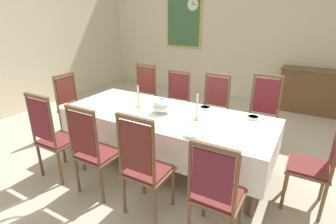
{
  "coord_description": "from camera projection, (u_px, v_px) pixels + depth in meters",
  "views": [
    {
      "loc": [
        1.62,
        -3.06,
        2.01
      ],
      "look_at": [
        0.05,
        -0.32,
        0.78
      ],
      "focal_mm": 28.0,
      "sensor_mm": 36.0,
      "label": 1
    }
  ],
  "objects": [
    {
      "name": "dining_table",
      "position": [
        166.0,
        118.0,
        3.48
      ],
      "size": [
        2.78,
        1.11,
        0.74
      ],
      "color": "brown",
      "rests_on": "ground"
    },
    {
      "name": "soup_tureen",
      "position": [
        162.0,
        106.0,
        3.44
      ],
      "size": [
        0.25,
        0.25,
        0.21
      ],
      "color": "white",
      "rests_on": "tablecloth"
    },
    {
      "name": "bowl_far_left",
      "position": [
        205.0,
        108.0,
        3.6
      ],
      "size": [
        0.15,
        0.15,
        0.03
      ],
      "color": "white",
      "rests_on": "tablecloth"
    },
    {
      "name": "chair_head_west",
      "position": [
        73.0,
        105.0,
        4.35
      ],
      "size": [
        0.42,
        0.44,
        1.05
      ],
      "rotation": [
        0.0,
        0.0,
        -1.57
      ],
      "color": "brown",
      "rests_on": "ground"
    },
    {
      "name": "back_wall",
      "position": [
        244.0,
        25.0,
        5.97
      ],
      "size": [
        7.19,
        0.08,
        3.39
      ],
      "primitive_type": "cube",
      "color": "beige",
      "rests_on": "ground"
    },
    {
      "name": "chair_south_a",
      "position": [
        53.0,
        136.0,
        3.22
      ],
      "size": [
        0.44,
        0.42,
        1.13
      ],
      "color": "brown",
      "rests_on": "ground"
    },
    {
      "name": "left_wall",
      "position": [
        10.0,
        28.0,
        5.02
      ],
      "size": [
        0.08,
        6.43,
        3.39
      ],
      "primitive_type": "cube",
      "color": "beige",
      "rests_on": "ground"
    },
    {
      "name": "bowl_near_right",
      "position": [
        253.0,
        117.0,
        3.28
      ],
      "size": [
        0.15,
        0.15,
        0.03
      ],
      "color": "white",
      "rests_on": "tablecloth"
    },
    {
      "name": "candlestick_east",
      "position": [
        197.0,
        110.0,
        3.2
      ],
      "size": [
        0.07,
        0.07,
        0.34
      ],
      "color": "gold",
      "rests_on": "tablecloth"
    },
    {
      "name": "spoon_primary",
      "position": [
        202.0,
        137.0,
        2.78
      ],
      "size": [
        0.04,
        0.18,
        0.01
      ],
      "rotation": [
        0.0,
        0.0,
        -0.15
      ],
      "color": "gold",
      "rests_on": "tablecloth"
    },
    {
      "name": "ground",
      "position": [
        176.0,
        154.0,
        3.96
      ],
      "size": [
        7.19,
        6.43,
        0.04
      ],
      "primitive_type": "cube",
      "color": "#BAAC97"
    },
    {
      "name": "chair_north_b",
      "position": [
        175.0,
        102.0,
        4.47
      ],
      "size": [
        0.44,
        0.42,
        1.07
      ],
      "rotation": [
        0.0,
        0.0,
        3.14
      ],
      "color": "brown",
      "rests_on": "ground"
    },
    {
      "name": "sideboard",
      "position": [
        316.0,
        92.0,
        5.38
      ],
      "size": [
        1.44,
        0.48,
        0.9
      ],
      "rotation": [
        0.0,
        0.0,
        3.14
      ],
      "color": "brown",
      "rests_on": "ground"
    },
    {
      "name": "spoon_secondary",
      "position": [
        263.0,
        119.0,
        3.25
      ],
      "size": [
        0.06,
        0.17,
        0.01
      ],
      "rotation": [
        0.0,
        0.0,
        -0.27
      ],
      "color": "gold",
      "rests_on": "tablecloth"
    },
    {
      "name": "mounted_clock",
      "position": [
        193.0,
        4.0,
        6.33
      ],
      "size": [
        0.3,
        0.06,
        0.3
      ],
      "color": "#D1B251"
    },
    {
      "name": "chair_north_d",
      "position": [
        262.0,
        116.0,
        3.8
      ],
      "size": [
        0.44,
        0.42,
        1.17
      ],
      "rotation": [
        0.0,
        0.0,
        3.14
      ],
      "color": "brown",
      "rests_on": "ground"
    },
    {
      "name": "chair_south_d",
      "position": [
        216.0,
        192.0,
        2.26
      ],
      "size": [
        0.44,
        0.42,
        1.06
      ],
      "color": "brown",
      "rests_on": "ground"
    },
    {
      "name": "framed_painting",
      "position": [
        184.0,
        23.0,
        6.61
      ],
      "size": [
        0.97,
        0.05,
        1.19
      ],
      "color": "#D1B251"
    },
    {
      "name": "chair_north_a",
      "position": [
        143.0,
        95.0,
        4.77
      ],
      "size": [
        0.44,
        0.42,
        1.12
      ],
      "rotation": [
        0.0,
        0.0,
        3.14
      ],
      "color": "brown",
      "rests_on": "ground"
    },
    {
      "name": "chair_north_c",
      "position": [
        213.0,
        108.0,
        4.15
      ],
      "size": [
        0.44,
        0.42,
        1.1
      ],
      "rotation": [
        0.0,
        0.0,
        3.14
      ],
      "color": "brown",
      "rests_on": "ground"
    },
    {
      "name": "chair_head_east",
      "position": [
        317.0,
        161.0,
        2.68
      ],
      "size": [
        0.42,
        0.44,
        1.11
      ],
      "rotation": [
        0.0,
        0.0,
        1.57
      ],
      "color": "brown",
      "rests_on": "ground"
    },
    {
      "name": "candlestick_west",
      "position": [
        138.0,
        99.0,
        3.61
      ],
      "size": [
        0.07,
        0.07,
        0.32
      ],
      "color": "gold",
      "rests_on": "tablecloth"
    },
    {
      "name": "bowl_near_left",
      "position": [
        191.0,
        135.0,
        2.81
      ],
      "size": [
        0.16,
        0.16,
        0.04
      ],
      "color": "white",
      "rests_on": "tablecloth"
    },
    {
      "name": "chair_south_c",
      "position": [
        144.0,
        165.0,
        2.59
      ],
      "size": [
        0.44,
        0.42,
        1.15
      ],
      "color": "brown",
      "rests_on": "ground"
    },
    {
      "name": "tablecloth",
      "position": [
        166.0,
        121.0,
        3.49
      ],
      "size": [
        2.8,
        1.13,
        0.43
      ],
      "color": "white",
      "rests_on": "dining_table"
    },
    {
      "name": "chair_south_b",
      "position": [
        94.0,
        150.0,
        2.91
      ],
      "size": [
        0.44,
        0.42,
        1.1
      ],
      "color": "brown",
      "rests_on": "ground"
    }
  ]
}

